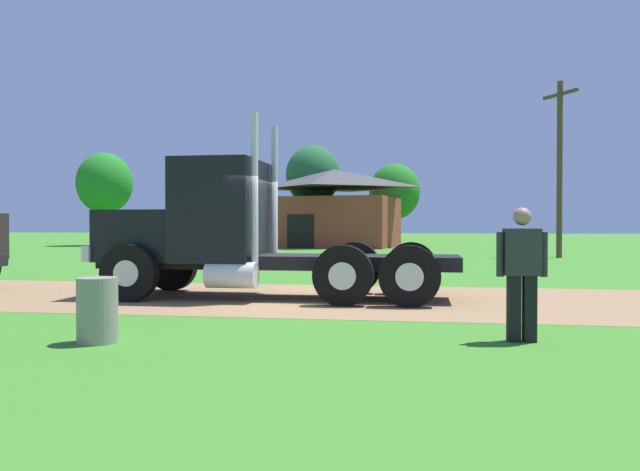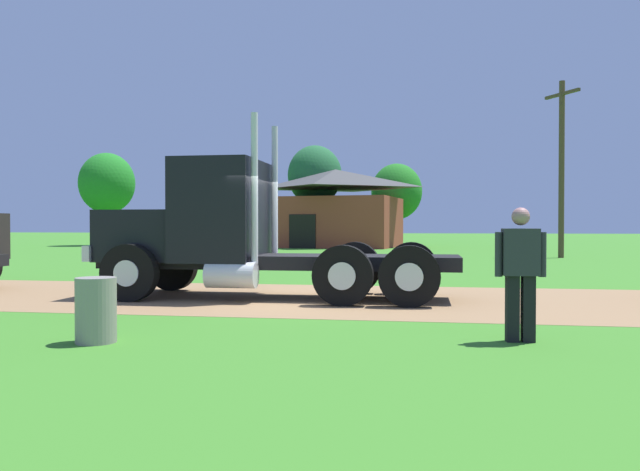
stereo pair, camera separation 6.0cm
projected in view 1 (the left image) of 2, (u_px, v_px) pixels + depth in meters
The scene contains 10 objects.
ground_plane at pixel (300, 298), 13.44m from camera, with size 200.00×200.00×0.00m, color #3A7C25.
dirt_track at pixel (300, 298), 13.44m from camera, with size 120.00×5.82×0.01m, color #93704B.
truck_foreground_white at pixel (227, 234), 13.64m from camera, with size 7.62×2.63×3.75m.
visitor_walking_mid at pixel (522, 268), 8.45m from camera, with size 0.66×0.29×1.77m.
steel_barrel at pixel (97, 310), 8.38m from camera, with size 0.52×0.52×0.85m, color gray.
shed_building at pixel (333, 209), 44.25m from camera, with size 9.55×8.35×5.34m.
utility_pole_near at pixel (560, 164), 29.68m from camera, with size 1.21×1.98×8.17m.
tree_left at pixel (105, 183), 46.80m from camera, with size 4.01×4.01×6.77m.
tree_mid at pixel (313, 176), 47.29m from camera, with size 3.99×3.99×7.37m.
tree_right at pixel (395, 192), 48.71m from camera, with size 3.85×3.85×6.17m.
Camera 1 is at (2.53, -13.18, 1.55)m, focal length 36.03 mm.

